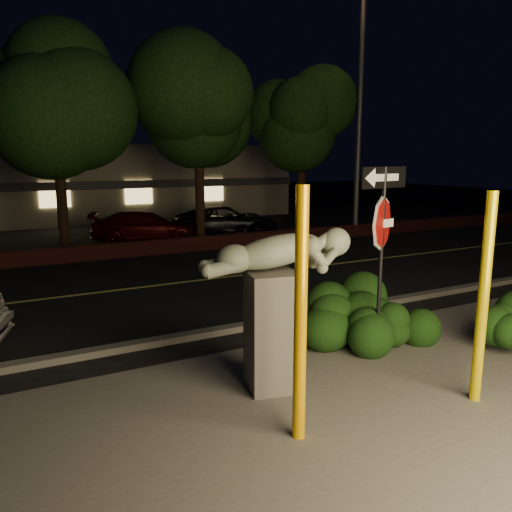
{
  "coord_description": "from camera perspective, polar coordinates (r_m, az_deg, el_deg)",
  "views": [
    {
      "loc": [
        -4.7,
        -5.38,
        3.27
      ],
      "look_at": [
        -0.69,
        2.16,
        1.6
      ],
      "focal_mm": 35.0,
      "sensor_mm": 36.0,
      "label": 1
    }
  ],
  "objects": [
    {
      "name": "building",
      "position": [
        30.76,
        -19.4,
        8.08
      ],
      "size": [
        22.0,
        10.2,
        4.0
      ],
      "color": "gray",
      "rests_on": "ground"
    },
    {
      "name": "yellow_pole_right",
      "position": [
        7.27,
        24.53,
        -4.58
      ],
      "size": [
        0.14,
        0.14,
        2.88
      ],
      "primitive_type": "cylinder",
      "color": "#DABD05",
      "rests_on": "ground"
    },
    {
      "name": "tree_far_c",
      "position": [
        19.7,
        -6.68,
        17.96
      ],
      "size": [
        4.8,
        4.8,
        7.84
      ],
      "color": "black",
      "rests_on": "ground"
    },
    {
      "name": "tree_far_d",
      "position": [
        22.42,
        5.33,
        16.51
      ],
      "size": [
        4.4,
        4.4,
        7.42
      ],
      "color": "black",
      "rests_on": "ground"
    },
    {
      "name": "brick_wall",
      "position": [
        17.6,
        -12.09,
        0.93
      ],
      "size": [
        40.0,
        0.35,
        0.5
      ],
      "primitive_type": "cube",
      "color": "#481917",
      "rests_on": "ground"
    },
    {
      "name": "patio",
      "position": [
        7.21,
        17.62,
        -16.39
      ],
      "size": [
        14.0,
        6.0,
        0.02
      ],
      "primitive_type": "cube",
      "color": "#4C4944",
      "rests_on": "ground"
    },
    {
      "name": "signpost",
      "position": [
        8.3,
        14.27,
        3.57
      ],
      "size": [
        1.06,
        0.22,
        3.15
      ],
      "rotation": [
        0.0,
        0.0,
        0.17
      ],
      "color": "black",
      "rests_on": "ground"
    },
    {
      "name": "sculpture",
      "position": [
        6.99,
        2.15,
        -4.23
      ],
      "size": [
        2.17,
        1.03,
        2.32
      ],
      "rotation": [
        0.0,
        0.0,
        -0.24
      ],
      "color": "#4C4944",
      "rests_on": "ground"
    },
    {
      "name": "parked_car_dark",
      "position": [
        21.79,
        -3.42,
        4.05
      ],
      "size": [
        4.86,
        3.3,
        1.24
      ],
      "primitive_type": "imported",
      "rotation": [
        0.0,
        0.0,
        1.26
      ],
      "color": "black",
      "rests_on": "ground"
    },
    {
      "name": "hedge_center",
      "position": [
        9.02,
        9.97,
        -6.54
      ],
      "size": [
        2.23,
        1.12,
        1.14
      ],
      "primitive_type": "ellipsoid",
      "rotation": [
        0.0,
        0.0,
        0.05
      ],
      "color": "black",
      "rests_on": "ground"
    },
    {
      "name": "yellow_pole_left",
      "position": [
        5.72,
        5.1,
        -7.02
      ],
      "size": [
        0.15,
        0.15,
        3.0
      ],
      "primitive_type": "cylinder",
      "color": "#F5AB02",
      "rests_on": "ground"
    },
    {
      "name": "lane_marking",
      "position": [
        13.64,
        -7.02,
        -2.82
      ],
      "size": [
        80.0,
        0.12,
        0.0
      ],
      "primitive_type": "cube",
      "color": "#C5BB4F",
      "rests_on": "road"
    },
    {
      "name": "ground",
      "position": [
        16.42,
        -10.79,
        -0.63
      ],
      "size": [
        90.0,
        90.0,
        0.0
      ],
      "primitive_type": "plane",
      "color": "black",
      "rests_on": "ground"
    },
    {
      "name": "streetlight",
      "position": [
        21.56,
        11.48,
        18.59
      ],
      "size": [
        1.54,
        0.57,
        10.37
      ],
      "rotation": [
        0.0,
        0.0,
        0.2
      ],
      "color": "#46464A",
      "rests_on": "ground"
    },
    {
      "name": "parking_lot",
      "position": [
        23.1,
        -16.0,
        2.51
      ],
      "size": [
        40.0,
        12.0,
        0.01
      ],
      "primitive_type": "cube",
      "color": "black",
      "rests_on": "ground"
    },
    {
      "name": "tree_far_b",
      "position": [
        18.92,
        -22.25,
        18.73
      ],
      "size": [
        5.2,
        5.2,
        8.41
      ],
      "color": "black",
      "rests_on": "ground"
    },
    {
      "name": "road",
      "position": [
        13.64,
        -7.02,
        -2.87
      ],
      "size": [
        80.0,
        8.0,
        0.01
      ],
      "primitive_type": "cube",
      "color": "black",
      "rests_on": "ground"
    },
    {
      "name": "curb",
      "position": [
        10.05,
        1.5,
        -7.57
      ],
      "size": [
        80.0,
        0.25,
        0.12
      ],
      "primitive_type": "cube",
      "color": "#4C4944",
      "rests_on": "ground"
    },
    {
      "name": "hedge_right",
      "position": [
        9.17,
        14.76,
        -6.34
      ],
      "size": [
        1.86,
        1.09,
        1.17
      ],
      "primitive_type": "ellipsoid",
      "rotation": [
        0.0,
        0.0,
        -0.08
      ],
      "color": "black",
      "rests_on": "ground"
    },
    {
      "name": "parked_car_darkred",
      "position": [
        20.38,
        -12.49,
        3.32
      ],
      "size": [
        4.57,
        2.83,
        1.24
      ],
      "primitive_type": "imported",
      "rotation": [
        0.0,
        0.0,
        1.29
      ],
      "color": "#3C0507",
      "rests_on": "ground"
    }
  ]
}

